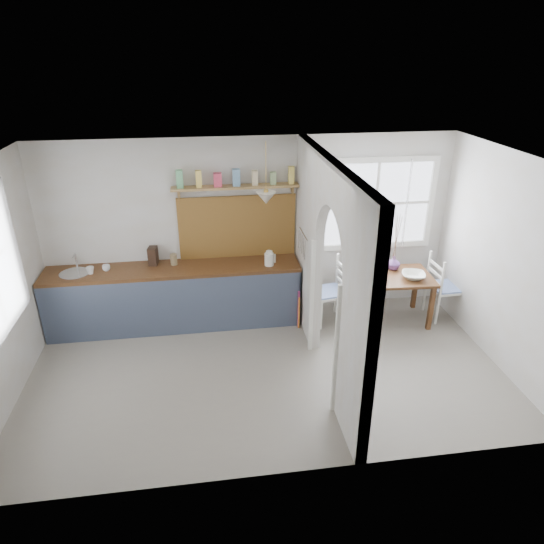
{
  "coord_description": "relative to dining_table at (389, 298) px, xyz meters",
  "views": [
    {
      "loc": [
        -0.64,
        -4.9,
        3.67
      ],
      "look_at": [
        0.14,
        0.57,
        1.09
      ],
      "focal_mm": 32.0,
      "sensor_mm": 36.0,
      "label": 1
    }
  ],
  "objects": [
    {
      "name": "floor",
      "position": [
        -1.92,
        -1.0,
        -0.36
      ],
      "size": [
        5.8,
        3.2,
        0.01
      ],
      "primitive_type": "cube",
      "color": "slate",
      "rests_on": "ground"
    },
    {
      "name": "ceiling",
      "position": [
        -1.92,
        -1.0,
        2.24
      ],
      "size": [
        5.8,
        3.2,
        0.01
      ],
      "primitive_type": "cube",
      "color": "silver",
      "rests_on": "walls"
    },
    {
      "name": "walls",
      "position": [
        -1.92,
        -1.0,
        0.94
      ],
      "size": [
        5.81,
        3.21,
        2.6
      ],
      "color": "silver",
      "rests_on": "floor"
    },
    {
      "name": "partition",
      "position": [
        -1.22,
        -0.94,
        1.09
      ],
      "size": [
        0.12,
        3.2,
        2.6
      ],
      "color": "silver",
      "rests_on": "floor"
    },
    {
      "name": "nook_window",
      "position": [
        -0.12,
        0.56,
        1.24
      ],
      "size": [
        1.76,
        0.1,
        1.3
      ],
      "primitive_type": null,
      "color": "white",
      "rests_on": "walls"
    },
    {
      "name": "counter",
      "position": [
        -3.05,
        0.33,
        0.1
      ],
      "size": [
        3.5,
        0.6,
        0.9
      ],
      "color": "brown",
      "rests_on": "floor"
    },
    {
      "name": "sink",
      "position": [
        -4.35,
        0.3,
        0.53
      ],
      "size": [
        0.4,
        0.4,
        0.02
      ],
      "primitive_type": "cylinder",
      "color": "silver",
      "rests_on": "counter"
    },
    {
      "name": "backsplash",
      "position": [
        -2.12,
        0.58,
        0.99
      ],
      "size": [
        1.65,
        0.03,
        0.9
      ],
      "primitive_type": "cube",
      "color": "brown",
      "rests_on": "walls"
    },
    {
      "name": "shelf",
      "position": [
        -2.12,
        0.49,
        1.65
      ],
      "size": [
        1.75,
        0.2,
        0.21
      ],
      "color": "tan",
      "rests_on": "walls"
    },
    {
      "name": "pendant_lamp",
      "position": [
        -1.77,
        0.15,
        1.52
      ],
      "size": [
        0.26,
        0.26,
        0.16
      ],
      "primitive_type": "cone",
      "color": "white",
      "rests_on": "ceiling"
    },
    {
      "name": "utensil_rail",
      "position": [
        -1.31,
        -0.1,
        1.09
      ],
      "size": [
        0.02,
        0.5,
        0.02
      ],
      "primitive_type": "cylinder",
      "rotation": [
        1.57,
        0.0,
        0.0
      ],
      "color": "silver",
      "rests_on": "partition"
    },
    {
      "name": "dining_table",
      "position": [
        0.0,
        0.0,
        0.0
      ],
      "size": [
        1.19,
        0.83,
        0.71
      ],
      "primitive_type": null,
      "rotation": [
        0.0,
        0.0,
        -0.06
      ],
      "color": "brown",
      "rests_on": "floor"
    },
    {
      "name": "chair_left",
      "position": [
        -0.87,
        0.1,
        0.12
      ],
      "size": [
        0.5,
        0.5,
        0.96
      ],
      "primitive_type": null,
      "rotation": [
        0.0,
        0.0,
        -1.41
      ],
      "color": "silver",
      "rests_on": "floor"
    },
    {
      "name": "chair_right",
      "position": [
        0.85,
        -0.03,
        0.13
      ],
      "size": [
        0.46,
        0.46,
        0.98
      ],
      "primitive_type": null,
      "rotation": [
        0.0,
        0.0,
        1.6
      ],
      "color": "silver",
      "rests_on": "floor"
    },
    {
      "name": "kettle",
      "position": [
        -1.72,
        0.19,
        0.65
      ],
      "size": [
        0.19,
        0.16,
        0.21
      ],
      "primitive_type": null,
      "rotation": [
        0.0,
        0.0,
        0.13
      ],
      "color": "silver",
      "rests_on": "counter"
    },
    {
      "name": "mug_a",
      "position": [
        -4.13,
        0.26,
        0.59
      ],
      "size": [
        0.14,
        0.14,
        0.1
      ],
      "primitive_type": "imported",
      "rotation": [
        0.0,
        0.0,
        0.43
      ],
      "color": "white",
      "rests_on": "counter"
    },
    {
      "name": "mug_b",
      "position": [
        -3.94,
        0.33,
        0.58
      ],
      "size": [
        0.14,
        0.14,
        0.08
      ],
      "primitive_type": "imported",
      "rotation": [
        0.0,
        0.0,
        0.42
      ],
      "color": "white",
      "rests_on": "counter"
    },
    {
      "name": "knife_block",
      "position": [
        -3.32,
        0.46,
        0.67
      ],
      "size": [
        0.14,
        0.18,
        0.25
      ],
      "primitive_type": "cube",
      "rotation": [
        0.0,
        0.0,
        -0.15
      ],
      "color": "black",
      "rests_on": "counter"
    },
    {
      "name": "jar",
      "position": [
        -3.03,
        0.4,
        0.62
      ],
      "size": [
        0.12,
        0.12,
        0.15
      ],
      "primitive_type": "cylinder",
      "rotation": [
        0.0,
        0.0,
        -0.32
      ],
      "color": "olive",
      "rests_on": "counter"
    },
    {
      "name": "towel_magenta",
      "position": [
        -1.34,
        -0.04,
        -0.08
      ],
      "size": [
        0.02,
        0.03,
        0.6
      ],
      "primitive_type": "cube",
      "color": "#AD336E",
      "rests_on": "counter"
    },
    {
      "name": "towel_orange",
      "position": [
        -1.34,
        -0.06,
        -0.11
      ],
      "size": [
        0.02,
        0.03,
        0.49
      ],
      "primitive_type": "cube",
      "color": "orange",
      "rests_on": "counter"
    },
    {
      "name": "bowl",
      "position": [
        0.27,
        -0.13,
        0.4
      ],
      "size": [
        0.4,
        0.4,
        0.08
      ],
      "primitive_type": "imported",
      "rotation": [
        0.0,
        0.0,
        -0.3
      ],
      "color": "white",
      "rests_on": "dining_table"
    },
    {
      "name": "table_cup",
      "position": [
        -0.16,
        -0.09,
        0.41
      ],
      "size": [
        0.14,
        0.14,
        0.1
      ],
      "primitive_type": "imported",
      "rotation": [
        0.0,
        0.0,
        -0.35
      ],
      "color": "#5AA458",
      "rests_on": "dining_table"
    },
    {
      "name": "plate",
      "position": [
        -0.36,
        -0.01,
        0.36
      ],
      "size": [
        0.2,
        0.2,
        0.01
      ],
      "primitive_type": "cylinder",
      "rotation": [
        0.0,
        0.0,
        0.18
      ],
      "color": "#322627",
      "rests_on": "dining_table"
    },
    {
      "name": "vase",
      "position": [
        0.1,
        0.21,
        0.46
      ],
      "size": [
        0.22,
        0.22,
        0.2
      ],
      "primitive_type": "imported",
      "rotation": [
        0.0,
        0.0,
        0.16
      ],
      "color": "#62397B",
      "rests_on": "dining_table"
    }
  ]
}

